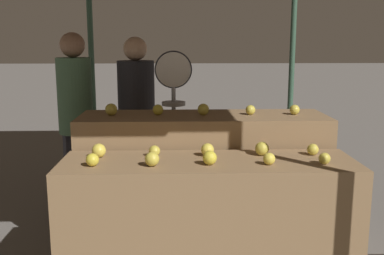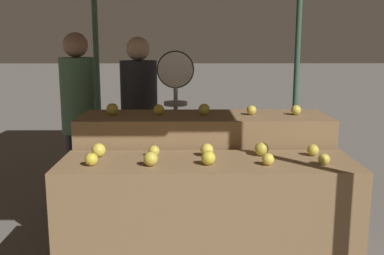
# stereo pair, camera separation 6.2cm
# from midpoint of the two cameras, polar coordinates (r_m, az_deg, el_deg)

# --- Properties ---
(display_counter_front) EXTENTS (1.82, 0.55, 0.87)m
(display_counter_front) POSITION_cam_midpoint_polar(r_m,az_deg,el_deg) (2.91, 1.43, -12.52)
(display_counter_front) COLOR olive
(display_counter_front) RESTS_ON ground_plane
(display_counter_back) EXTENTS (1.82, 0.55, 1.06)m
(display_counter_back) POSITION_cam_midpoint_polar(r_m,az_deg,el_deg) (3.44, 0.87, -7.12)
(display_counter_back) COLOR olive
(display_counter_back) RESTS_ON ground_plane
(apple_front_0) EXTENTS (0.08, 0.08, 0.08)m
(apple_front_0) POSITION_cam_midpoint_polar(r_m,az_deg,el_deg) (2.70, -13.18, -4.02)
(apple_front_0) COLOR gold
(apple_front_0) RESTS_ON display_counter_front
(apple_front_1) EXTENTS (0.09, 0.09, 0.09)m
(apple_front_1) POSITION_cam_midpoint_polar(r_m,az_deg,el_deg) (2.65, -5.77, -4.01)
(apple_front_1) COLOR gold
(apple_front_1) RESTS_ON display_counter_front
(apple_front_2) EXTENTS (0.09, 0.09, 0.09)m
(apple_front_2) POSITION_cam_midpoint_polar(r_m,az_deg,el_deg) (2.66, 1.64, -3.87)
(apple_front_2) COLOR gold
(apple_front_2) RESTS_ON display_counter_front
(apple_front_3) EXTENTS (0.07, 0.07, 0.07)m
(apple_front_3) POSITION_cam_midpoint_polar(r_m,az_deg,el_deg) (2.70, 9.12, -3.95)
(apple_front_3) COLOR yellow
(apple_front_3) RESTS_ON display_counter_front
(apple_front_4) EXTENTS (0.07, 0.07, 0.07)m
(apple_front_4) POSITION_cam_midpoint_polar(r_m,az_deg,el_deg) (2.78, 15.86, -3.81)
(apple_front_4) COLOR gold
(apple_front_4) RESTS_ON display_counter_front
(apple_front_5) EXTENTS (0.09, 0.09, 0.09)m
(apple_front_5) POSITION_cam_midpoint_polar(r_m,az_deg,el_deg) (2.89, -12.35, -2.88)
(apple_front_5) COLOR yellow
(apple_front_5) RESTS_ON display_counter_front
(apple_front_6) EXTENTS (0.07, 0.07, 0.07)m
(apple_front_6) POSITION_cam_midpoint_polar(r_m,az_deg,el_deg) (2.86, -5.42, -2.99)
(apple_front_6) COLOR gold
(apple_front_6) RESTS_ON display_counter_front
(apple_front_7) EXTENTS (0.08, 0.08, 0.08)m
(apple_front_7) POSITION_cam_midpoint_polar(r_m,az_deg,el_deg) (2.86, 1.36, -2.85)
(apple_front_7) COLOR yellow
(apple_front_7) RESTS_ON display_counter_front
(apple_front_8) EXTENTS (0.09, 0.09, 0.09)m
(apple_front_8) POSITION_cam_midpoint_polar(r_m,az_deg,el_deg) (2.91, 8.28, -2.67)
(apple_front_8) COLOR gold
(apple_front_8) RESTS_ON display_counter_front
(apple_front_9) EXTENTS (0.07, 0.07, 0.07)m
(apple_front_9) POSITION_cam_midpoint_polar(r_m,az_deg,el_deg) (2.98, 14.52, -2.72)
(apple_front_9) COLOR gold
(apple_front_9) RESTS_ON display_counter_front
(apple_back_0) EXTENTS (0.09, 0.09, 0.09)m
(apple_back_0) POSITION_cam_midpoint_polar(r_m,az_deg,el_deg) (3.34, -10.75, 2.26)
(apple_back_0) COLOR gold
(apple_back_0) RESTS_ON display_counter_back
(apple_back_1) EXTENTS (0.08, 0.08, 0.08)m
(apple_back_1) POSITION_cam_midpoint_polar(r_m,az_deg,el_deg) (3.32, -4.88, 2.26)
(apple_back_1) COLOR gold
(apple_back_1) RESTS_ON display_counter_back
(apple_back_2) EXTENTS (0.09, 0.09, 0.09)m
(apple_back_2) POSITION_cam_midpoint_polar(r_m,az_deg,el_deg) (3.30, 0.84, 2.32)
(apple_back_2) COLOR gold
(apple_back_2) RESTS_ON display_counter_back
(apple_back_3) EXTENTS (0.07, 0.07, 0.07)m
(apple_back_3) POSITION_cam_midpoint_polar(r_m,az_deg,el_deg) (3.34, 6.90, 2.23)
(apple_back_3) COLOR gold
(apple_back_3) RESTS_ON display_counter_back
(apple_back_4) EXTENTS (0.07, 0.07, 0.07)m
(apple_back_4) POSITION_cam_midpoint_polar(r_m,az_deg,el_deg) (3.40, 12.39, 2.22)
(apple_back_4) COLOR gold
(apple_back_4) RESTS_ON display_counter_back
(produce_scale) EXTENTS (0.32, 0.20, 1.51)m
(produce_scale) POSITION_cam_midpoint_polar(r_m,az_deg,el_deg) (3.81, -2.82, 3.71)
(produce_scale) COLOR #99999E
(produce_scale) RESTS_ON ground_plane
(person_vendor_at_scale) EXTENTS (0.41, 0.41, 1.63)m
(person_vendor_at_scale) POSITION_cam_midpoint_polar(r_m,az_deg,el_deg) (4.19, -7.46, 1.93)
(person_vendor_at_scale) COLOR #2D2D38
(person_vendor_at_scale) RESTS_ON ground_plane
(person_customer_left) EXTENTS (0.41, 0.41, 1.67)m
(person_customer_left) POSITION_cam_midpoint_polar(r_m,az_deg,el_deg) (4.17, -14.98, 2.10)
(person_customer_left) COLOR #2D2D38
(person_customer_left) RESTS_ON ground_plane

